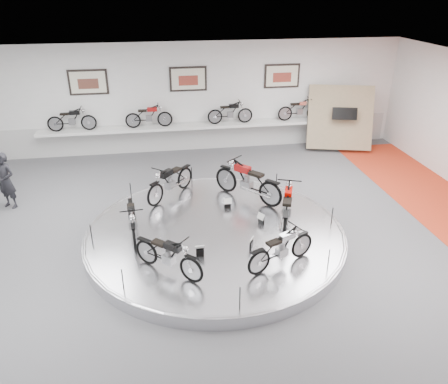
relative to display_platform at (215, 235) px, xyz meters
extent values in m
plane|color=#525254|center=(0.00, -0.30, -0.15)|extent=(16.00, 16.00, 0.00)
plane|color=white|center=(0.00, -0.30, 3.85)|extent=(16.00, 16.00, 0.00)
plane|color=white|center=(0.00, 6.70, 1.85)|extent=(16.00, 0.00, 16.00)
cube|color=#BCBCBA|center=(0.00, 6.68, 0.40)|extent=(15.68, 0.04, 1.10)
cylinder|color=silver|center=(0.00, 0.00, 0.00)|extent=(6.40, 6.40, 0.30)
torus|color=#B2B2BA|center=(0.00, 0.00, 0.12)|extent=(6.40, 6.40, 0.10)
cube|color=silver|center=(0.00, 6.40, 0.85)|extent=(11.00, 0.55, 0.10)
cube|color=beige|center=(-3.50, 6.66, 2.55)|extent=(1.35, 0.06, 0.88)
cube|color=beige|center=(0.00, 6.66, 2.55)|extent=(1.35, 0.06, 0.88)
cube|color=beige|center=(3.50, 6.66, 2.55)|extent=(1.35, 0.06, 0.88)
cube|color=#9A8161|center=(5.60, 5.80, 1.10)|extent=(2.56, 1.52, 2.30)
imported|color=black|center=(-5.55, 2.75, 0.67)|extent=(0.71, 0.63, 1.63)
camera|label=1|loc=(-1.29, -9.28, 5.73)|focal=35.00mm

